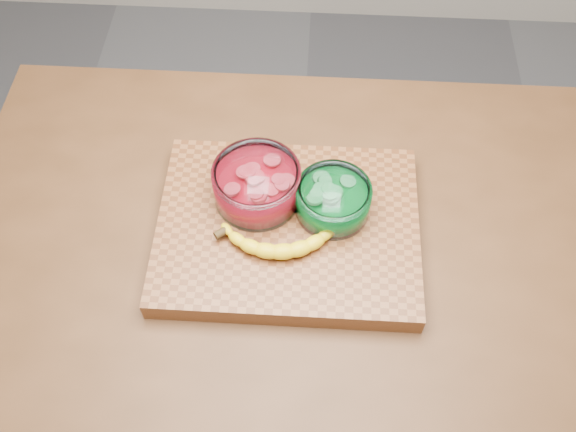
{
  "coord_description": "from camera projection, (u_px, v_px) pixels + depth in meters",
  "views": [
    {
      "loc": [
        0.04,
        -0.61,
        1.86
      ],
      "look_at": [
        0.0,
        0.0,
        0.96
      ],
      "focal_mm": 40.0,
      "sensor_mm": 36.0,
      "label": 1
    }
  ],
  "objects": [
    {
      "name": "ground",
      "position": [
        288.0,
        399.0,
        1.88
      ],
      "size": [
        3.5,
        3.5,
        0.0
      ],
      "primitive_type": "plane",
      "color": "#595A5E",
      "rests_on": "ground"
    },
    {
      "name": "counter",
      "position": [
        288.0,
        337.0,
        1.51
      ],
      "size": [
        1.2,
        0.8,
        0.9
      ],
      "primitive_type": "cube",
      "color": "#4E2E17",
      "rests_on": "ground"
    },
    {
      "name": "cutting_board",
      "position": [
        288.0,
        229.0,
        1.12
      ],
      "size": [
        0.45,
        0.35,
        0.04
      ],
      "primitive_type": "cube",
      "color": "brown",
      "rests_on": "counter"
    },
    {
      "name": "bowl_red",
      "position": [
        257.0,
        185.0,
        1.1
      ],
      "size": [
        0.15,
        0.15,
        0.07
      ],
      "color": "white",
      "rests_on": "cutting_board"
    },
    {
      "name": "bowl_green",
      "position": [
        333.0,
        200.0,
        1.09
      ],
      "size": [
        0.13,
        0.13,
        0.06
      ],
      "color": "white",
      "rests_on": "cutting_board"
    },
    {
      "name": "banana",
      "position": [
        280.0,
        236.0,
        1.07
      ],
      "size": [
        0.23,
        0.11,
        0.03
      ],
      "primitive_type": null,
      "color": "yellow",
      "rests_on": "cutting_board"
    }
  ]
}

